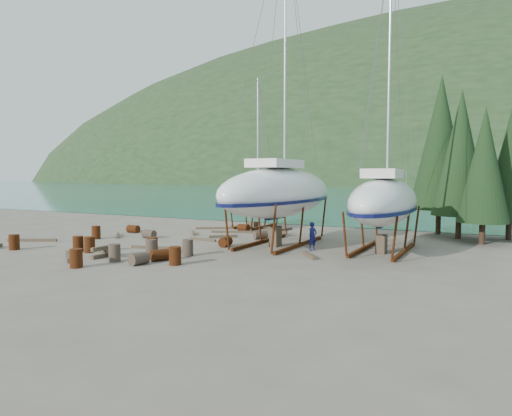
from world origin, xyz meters
The scene contains 49 objects.
ground centered at (0.00, 0.00, 0.00)m, with size 600.00×600.00×0.00m, color #5F554B.
bay_water centered at (0.00, 315.00, 0.01)m, with size 700.00×700.00×0.00m, color #176D76.
far_hill centered at (0.00, 320.00, 0.00)m, with size 800.00×360.00×110.00m, color black.
far_house_left centered at (-60.00, 190.00, 2.92)m, with size 6.60×5.60×5.60m.
far_house_center centered at (-20.00, 190.00, 2.92)m, with size 6.60×5.60×5.60m.
cypress_near_right centered at (12.50, 12.00, 5.79)m, with size 3.60×3.60×10.00m.
cypress_mid_right centered at (14.00, 10.00, 4.92)m, with size 3.06×3.06×8.50m.
cypress_back_left centered at (11.00, 14.00, 6.66)m, with size 4.14×4.14×11.50m.
cypress_far_right centered at (15.50, 13.00, 5.21)m, with size 3.24×3.24×9.00m.
moored_boat_left centered at (-30.00, 60.00, 0.39)m, with size 2.00×5.00×6.05m.
moored_boat_mid centered at (10.00, 80.00, 0.39)m, with size 2.00×5.00×6.05m.
moored_boat_far centered at (-8.00, 110.00, 0.39)m, with size 2.00×5.00×6.05m.
large_sailboat_near centered at (3.00, 3.80, 3.27)m, with size 4.05×12.99×20.33m.
large_sailboat_far centered at (9.22, 4.26, 2.86)m, with size 3.77×11.22×17.52m.
small_sailboat_shore centered at (-2.88, 11.63, 2.02)m, with size 4.20×8.02×12.25m.
worker centered at (5.52, 2.82, 0.81)m, with size 0.59×0.39×1.62m, color #121550.
drum_0 centered at (-9.74, -5.09, 0.44)m, with size 0.58×0.58×0.88m, color #51200D.
drum_1 centered at (-0.27, -5.11, 0.29)m, with size 0.58×0.58×0.88m, color #2D2823.
drum_2 centered at (-9.28, 4.11, 0.29)m, with size 0.58×0.58×0.88m, color #51200D.
drum_3 centered at (-2.36, -6.99, 0.44)m, with size 0.58×0.58×0.88m, color #51200D.
drum_4 centered at (-2.32, 8.65, 0.29)m, with size 0.58×0.58×0.88m, color #51200D.
drum_5 centered at (0.33, -2.03, 0.44)m, with size 0.58×0.58×0.88m, color #2D2823.
drum_6 centered at (0.39, 1.67, 0.29)m, with size 0.58×0.58×0.88m, color #51200D.
drum_7 centered at (1.29, -4.32, 0.44)m, with size 0.58×0.58×0.88m, color #51200D.
drum_8 centered at (-9.14, 0.43, 0.44)m, with size 0.58×0.58×0.88m, color #51200D.
drum_10 centered at (-5.16, -3.70, 0.44)m, with size 0.58×0.58×0.88m, color #51200D.
drum_11 centered at (0.74, 5.55, 0.29)m, with size 0.58×0.58×0.88m, color #2D2823.
drum_12 centered at (-0.05, -3.83, 0.29)m, with size 0.58×0.58×0.88m, color #51200D.
drum_13 centered at (-5.94, -3.82, 0.44)m, with size 0.58×0.58×0.88m, color #51200D.
drum_14 centered at (-1.89, -2.27, 0.44)m, with size 0.58×0.58×0.88m, color #51200D.
drum_15 centered at (-6.16, 2.33, 0.29)m, with size 0.58×0.58×0.88m, color #2D2823.
drum_16 centered at (-1.90, -5.06, 0.44)m, with size 0.58×0.58×0.88m, color #2D2823.
drum_17 centered at (-1.39, -2.94, 0.44)m, with size 0.58×0.58×0.88m, color #2D2823.
timber_0 centered at (-3.84, 11.04, 0.07)m, with size 0.14×2.30×0.14m, color brown.
timber_1 centered at (6.18, 0.64, 0.10)m, with size 0.19×1.76×0.19m, color brown.
timber_4 centered at (-4.75, 5.52, 0.09)m, with size 0.17×1.83×0.17m, color brown.
timber_5 centered at (-2.99, -1.15, 0.08)m, with size 0.16×2.48×0.16m, color brown.
timber_6 centered at (0.26, 10.78, 0.10)m, with size 0.19×1.65×0.19m, color brown.
timber_8 centered at (-1.82, 4.92, 0.09)m, with size 0.19×1.98×0.19m, color brown.
timber_9 centered at (-2.57, 10.58, 0.08)m, with size 0.15×2.67×0.15m, color brown.
timber_10 centered at (-2.70, 7.51, 0.08)m, with size 0.16×3.04×0.16m, color brown.
timber_11 centered at (-2.27, 3.12, 0.08)m, with size 0.15×2.15×0.15m, color brown.
timber_12 centered at (-8.69, 1.96, 0.08)m, with size 0.17×2.38×0.17m, color brown.
timber_14 centered at (-11.80, -2.45, 0.09)m, with size 0.18×3.16×0.18m, color brown.
timber_15 centered at (-5.14, 9.11, 0.07)m, with size 0.15×3.26×0.15m, color brown.
timber_16 centered at (-4.56, -5.60, 0.11)m, with size 0.23×2.75×0.23m, color brown.
timber_17 centered at (-10.30, 5.46, 0.08)m, with size 0.16×2.29×0.16m, color brown.
timber_pile_fore centered at (-3.30, -4.33, 0.30)m, with size 1.80×1.80×0.60m.
timber_pile_aft centered at (0.90, 7.53, 0.30)m, with size 1.80×1.80×0.60m.
Camera 1 is at (14.83, -21.51, 4.24)m, focal length 32.00 mm.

